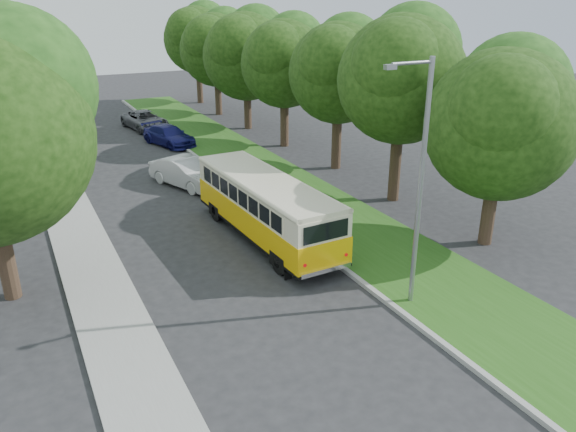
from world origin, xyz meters
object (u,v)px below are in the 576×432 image
vintage_bus (266,209)px  car_white (186,173)px  car_silver (188,168)px  lamppost_far (48,109)px  lamppost_near (419,179)px  car_grey (145,120)px  car_blue (169,136)px

vintage_bus → car_white: bearing=93.2°
car_silver → lamppost_far: bearing=140.5°
lamppost_near → car_silver: 16.84m
vintage_bus → car_grey: bearing=86.2°
car_white → vintage_bus: bearing=-105.4°
lamppost_far → vintage_bus: lamppost_far is taller
vintage_bus → car_white: vintage_bus is taller
lamppost_near → car_grey: lamppost_near is taller
lamppost_near → car_grey: 30.05m
lamppost_near → car_blue: 24.56m
lamppost_far → vintage_bus: bearing=-59.0°
vintage_bus → car_blue: bearing=84.9°
car_blue → car_grey: bearing=75.2°
lamppost_far → car_white: 7.70m
vintage_bus → car_white: size_ratio=1.97×
lamppost_near → car_grey: size_ratio=1.63×
car_white → car_grey: car_white is taller
car_white → lamppost_near: bearing=-100.7°
lamppost_near → car_white: (-2.81, 15.20, -3.60)m
vintage_bus → car_grey: vintage_bus is taller
lamppost_far → car_blue: size_ratio=1.66×
car_white → car_blue: (1.60, 9.04, -0.11)m
lamppost_near → car_white: 15.88m
car_silver → car_blue: 8.09m
car_silver → car_white: size_ratio=0.83×
car_white → car_grey: (1.32, 14.58, -0.08)m
car_silver → car_white: 1.13m
vintage_bus → lamppost_far: bearing=118.4°
car_white → car_blue: car_white is taller
lamppost_far → car_silver: (6.52, -2.25, -3.46)m
lamppost_far → car_white: bearing=-28.4°
car_white → car_grey: 14.64m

